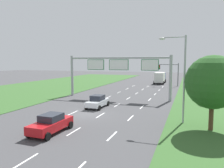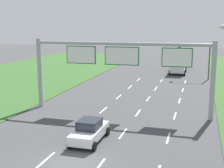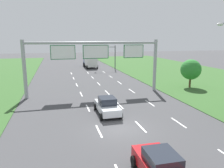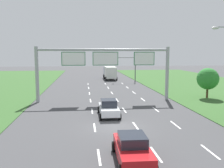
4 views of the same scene
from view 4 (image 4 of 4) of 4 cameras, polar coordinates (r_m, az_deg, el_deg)
ground_plane at (r=21.33m, az=0.77°, el=-9.74°), size 200.00×200.00×0.00m
lane_dashes_inner_left at (r=26.98m, az=-4.56°, el=-6.17°), size 0.14×50.40×0.01m
lane_dashes_inner_right at (r=27.31m, az=2.83°, el=-5.99°), size 0.14×50.40×0.01m
lane_dashes_slip at (r=28.08m, az=9.93°, el=-5.73°), size 0.14×50.40×0.01m
car_near_red at (r=14.62m, az=4.66°, el=-14.51°), size 2.11×4.43×1.60m
car_lead_silver at (r=24.71m, az=-0.77°, el=-5.49°), size 2.00×4.22×1.64m
box_truck at (r=59.40m, az=-0.51°, el=2.69°), size 2.75×7.79×3.03m
sign_gantry at (r=32.01m, az=-1.65°, el=4.86°), size 17.24×0.44×7.00m
traffic_light_mast at (r=53.99m, az=3.33°, el=4.59°), size 4.76×0.49×5.60m
roadside_tree_mid at (r=36.41m, az=21.05°, el=1.11°), size 2.94×2.94×4.18m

